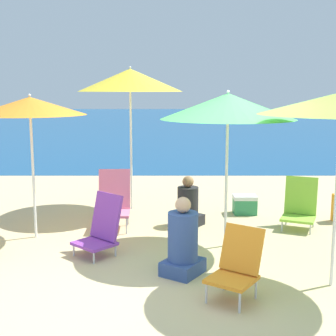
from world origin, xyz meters
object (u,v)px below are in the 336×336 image
object	(u,v)px
beach_umbrella_green	(228,106)
person_seated_near	(188,206)
beach_chair_purple	(101,228)
beach_chair_lime	(300,206)
beach_chair_orange	(237,264)
beach_chair_pink	(114,200)
beach_umbrella_yellow	(130,80)
beach_umbrella_orange	(30,106)
person_seated_far	(183,243)
cooler_box	(245,204)

from	to	relation	value
beach_umbrella_green	person_seated_near	xyz separation A→B (m)	(-0.45, 0.99, -1.53)
beach_umbrella_green	beach_chair_purple	xyz separation A→B (m)	(-1.59, -0.30, -1.49)
beach_chair_lime	beach_chair_orange	xyz separation A→B (m)	(-1.29, -2.40, 0.01)
beach_chair_orange	beach_chair_pink	size ratio (longest dim) A/B	0.82
beach_umbrella_yellow	beach_umbrella_orange	bearing A→B (deg)	-127.74
beach_umbrella_orange	beach_chair_purple	world-z (taller)	beach_umbrella_orange
beach_umbrella_green	person_seated_near	distance (m)	1.88
beach_chair_lime	beach_chair_orange	size ratio (longest dim) A/B	1.08
beach_chair_purple	beach_chair_orange	bearing A→B (deg)	2.47
person_seated_far	cooler_box	bearing A→B (deg)	99.98
beach_chair_pink	beach_umbrella_orange	bearing A→B (deg)	-157.13
person_seated_far	beach_chair_orange	bearing A→B (deg)	-15.87
beach_chair_purple	person_seated_far	size ratio (longest dim) A/B	0.86
beach_umbrella_yellow	cooler_box	bearing A→B (deg)	-9.67
beach_chair_lime	cooler_box	size ratio (longest dim) A/B	1.96
beach_umbrella_yellow	beach_umbrella_orange	distance (m)	2.03
beach_chair_pink	beach_chair_orange	bearing A→B (deg)	-60.44
beach_umbrella_green	cooler_box	world-z (taller)	beach_umbrella_green
person_seated_near	beach_chair_purple	bearing A→B (deg)	173.86
beach_chair_purple	beach_chair_orange	size ratio (longest dim) A/B	1.09
cooler_box	person_seated_far	bearing A→B (deg)	-113.26
beach_umbrella_yellow	beach_chair_orange	distance (m)	4.17
beach_chair_pink	person_seated_far	world-z (taller)	person_seated_far
beach_umbrella_orange	beach_chair_pink	size ratio (longest dim) A/B	2.32
beach_chair_purple	cooler_box	bearing A→B (deg)	84.52
beach_chair_lime	beach_chair_pink	distance (m)	2.77
beach_umbrella_green	beach_chair_lime	bearing A→B (deg)	35.29
beach_chair_pink	person_seated_near	world-z (taller)	beach_chair_pink
beach_chair_lime	cooler_box	distance (m)	1.06
beach_chair_purple	person_seated_far	bearing A→B (deg)	8.79
person_seated_far	beach_umbrella_yellow	bearing A→B (deg)	138.47
beach_umbrella_green	beach_chair_purple	world-z (taller)	beach_umbrella_green
beach_chair_purple	beach_umbrella_green	bearing A→B (deg)	52.58
person_seated_far	beach_chair_lime	bearing A→B (deg)	78.32
beach_chair_lime	cooler_box	bearing A→B (deg)	154.29
beach_umbrella_orange	beach_chair_pink	bearing A→B (deg)	24.92
beach_chair_orange	person_seated_near	world-z (taller)	person_seated_near
beach_umbrella_yellow	beach_umbrella_orange	world-z (taller)	beach_umbrella_yellow
beach_umbrella_orange	person_seated_near	bearing A→B (deg)	15.66
beach_chair_purple	person_seated_near	distance (m)	1.71
beach_umbrella_orange	beach_chair_pink	xyz separation A→B (m)	(1.04, 0.49, -1.41)
beach_umbrella_green	beach_chair_orange	bearing A→B (deg)	-92.81
beach_chair_lime	beach_chair_pink	xyz separation A→B (m)	(-2.77, 0.01, 0.08)
beach_umbrella_green	beach_umbrella_orange	size ratio (longest dim) A/B	1.02
beach_umbrella_orange	person_seated_far	size ratio (longest dim) A/B	2.25
beach_chair_orange	beach_umbrella_green	bearing A→B (deg)	121.68
beach_chair_pink	beach_umbrella_green	bearing A→B (deg)	-31.19
beach_chair_purple	beach_chair_orange	world-z (taller)	beach_chair_purple
person_seated_near	cooler_box	xyz separation A→B (m)	(0.97, 0.65, -0.14)
beach_umbrella_orange	beach_chair_purple	distance (m)	1.92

